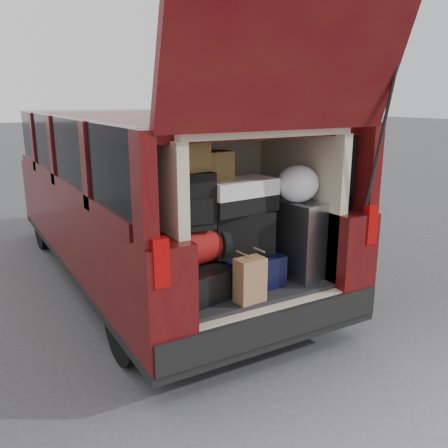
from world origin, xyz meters
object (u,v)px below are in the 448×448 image
Objects in this scene: silver_roller at (298,239)px; black_soft_case at (241,232)px; kraft_bag at (250,280)px; black_hardshell at (196,278)px; navy_hardshell at (242,267)px; twotone_duffel at (240,195)px; red_duffel at (195,246)px; backpack at (194,201)px.

silver_roller is 0.49m from black_soft_case.
silver_roller is 1.93× the size of kraft_bag.
navy_hardshell reaches higher than black_hardshell.
kraft_bag is at bearing -100.68° from black_soft_case.
black_hardshell is 0.69m from twotone_duffel.
black_soft_case reaches higher than black_hardshell.
black_soft_case is (-0.46, 0.12, 0.10)m from silver_roller.
black_hardshell is at bearing 23.45° from red_duffel.
black_hardshell is 0.43m from kraft_bag.
twotone_duffel reaches higher than red_duffel.
twotone_duffel is (0.38, -0.00, 0.33)m from red_duffel.
black_soft_case reaches higher than kraft_bag.
twotone_duffel reaches higher than black_soft_case.
navy_hardshell is 0.47m from red_duffel.
silver_roller is 0.87m from red_duffel.
twotone_duffel is (0.37, -0.01, 0.58)m from black_hardshell.
black_hardshell is 0.88m from silver_roller.
twotone_duffel is (-0.48, 0.11, 0.39)m from silver_roller.
red_duffel is at bearing -168.70° from black_soft_case.
navy_hardshell is 0.50m from silver_roller.
black_soft_case is (0.39, -0.00, 0.30)m from black_hardshell.
silver_roller is at bearing -18.72° from black_hardshell.
kraft_bag is at bearing -42.93° from backpack.
backpack is at bearing -163.65° from black_soft_case.
red_duffel is 0.34m from backpack.
backpack is (-0.02, -0.04, 0.34)m from red_duffel.
twotone_duffel reaches higher than navy_hardshell.
backpack is (-0.88, 0.08, 0.39)m from silver_roller.
navy_hardshell is at bearing 10.91° from backpack.
navy_hardshell is 1.02× the size of twotone_duffel.
black_soft_case is at bearing 9.66° from backpack.
black_soft_case is 0.51m from backpack.
backpack is 0.40m from twotone_duffel.
twotone_duffel is (0.40, 0.03, -0.01)m from backpack.
black_soft_case is (0.39, 0.00, 0.05)m from red_duffel.
red_duffel is 0.79× the size of twotone_duffel.
black_soft_case is at bearing -11.10° from black_hardshell.
twotone_duffel is at bearing -152.89° from black_soft_case.
silver_roller is 0.97m from backpack.
black_soft_case is (-0.02, -0.01, 0.29)m from navy_hardshell.
backpack reaches higher than black_soft_case.
black_hardshell is 1.00× the size of navy_hardshell.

